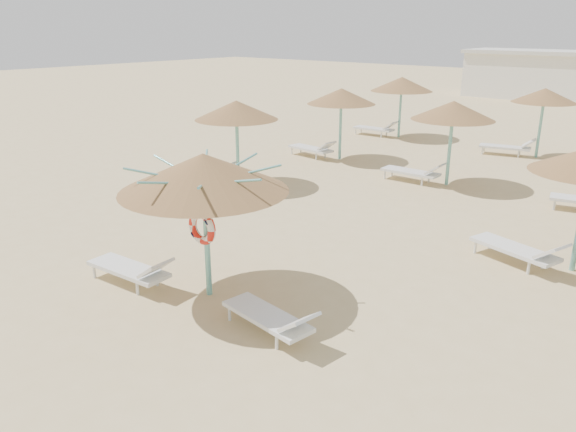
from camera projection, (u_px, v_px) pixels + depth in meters
The scene contains 6 objects.
ground at pixel (238, 294), 10.77m from camera, with size 120.00×120.00×0.00m, color tan.
main_palapa at pixel (203, 173), 9.99m from camera, with size 3.07×3.07×2.75m.
lounger_main_a at pixel (133, 269), 11.03m from camera, with size 2.03×0.75×0.72m.
lounger_main_b at pixel (272, 317), 9.24m from camera, with size 1.94×0.81×0.68m.
palapa_field at pixel (461, 107), 18.75m from camera, with size 14.81×13.31×2.70m.
service_hut at pixel (529, 74), 39.29m from camera, with size 8.40×4.40×3.25m.
Camera 1 is at (6.96, -6.83, 4.89)m, focal length 35.00 mm.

